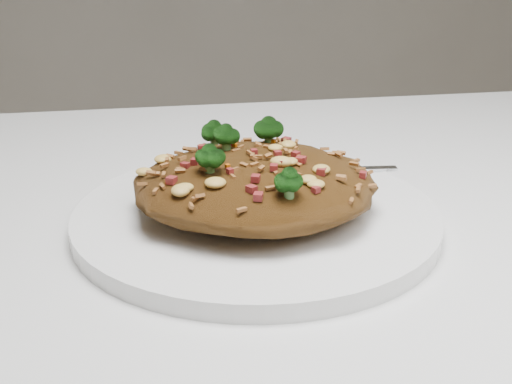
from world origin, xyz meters
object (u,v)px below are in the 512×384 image
dining_table (121,357)px  fork (316,170)px  fried_rice (256,176)px  plate (256,218)px

dining_table → fork: bearing=30.0°
fried_rice → fork: (0.07, 0.07, -0.03)m
fried_rice → fork: bearing=48.0°
plate → fork: fork is taller
fried_rice → dining_table: bearing=-165.7°
plate → fork: size_ratio=1.75×
dining_table → fried_rice: 0.18m
fork → plate: bearing=-126.1°
dining_table → fork: fork is taller
fried_rice → plate: bearing=-58.2°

